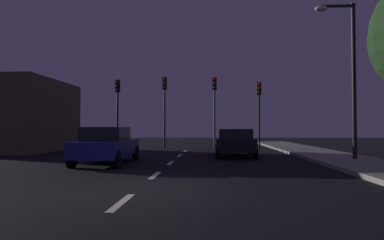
% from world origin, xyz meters
% --- Properties ---
extents(ground_plane, '(80.00, 80.00, 0.00)m').
position_xyz_m(ground_plane, '(0.00, 7.00, 0.00)').
color(ground_plane, black).
extents(sidewalk_curb_right, '(3.00, 40.00, 0.15)m').
position_xyz_m(sidewalk_curb_right, '(7.50, 7.00, 0.07)').
color(sidewalk_curb_right, gray).
rests_on(sidewalk_curb_right, ground_plane).
extents(lane_stripe_nearest, '(0.16, 1.60, 0.01)m').
position_xyz_m(lane_stripe_nearest, '(0.00, -1.20, 0.00)').
color(lane_stripe_nearest, silver).
rests_on(lane_stripe_nearest, ground_plane).
extents(lane_stripe_second, '(0.16, 1.60, 0.01)m').
position_xyz_m(lane_stripe_second, '(0.00, 2.60, 0.00)').
color(lane_stripe_second, silver).
rests_on(lane_stripe_second, ground_plane).
extents(lane_stripe_third, '(0.16, 1.60, 0.01)m').
position_xyz_m(lane_stripe_third, '(0.00, 6.40, 0.00)').
color(lane_stripe_third, silver).
rests_on(lane_stripe_third, ground_plane).
extents(lane_stripe_fourth, '(0.16, 1.60, 0.01)m').
position_xyz_m(lane_stripe_fourth, '(0.00, 10.20, 0.00)').
color(lane_stripe_fourth, silver).
rests_on(lane_stripe_fourth, ground_plane).
extents(lane_stripe_fifth, '(0.16, 1.60, 0.01)m').
position_xyz_m(lane_stripe_fifth, '(0.00, 14.00, 0.00)').
color(lane_stripe_fifth, silver).
rests_on(lane_stripe_fifth, ground_plane).
extents(traffic_signal_far_left, '(0.32, 0.38, 4.98)m').
position_xyz_m(traffic_signal_far_left, '(-5.13, 16.44, 3.49)').
color(traffic_signal_far_left, black).
rests_on(traffic_signal_far_left, ground_plane).
extents(traffic_signal_center_left, '(0.32, 0.38, 5.15)m').
position_xyz_m(traffic_signal_center_left, '(-1.70, 16.44, 3.59)').
color(traffic_signal_center_left, '#2D2D30').
rests_on(traffic_signal_center_left, ground_plane).
extents(traffic_signal_center_right, '(0.32, 0.38, 5.09)m').
position_xyz_m(traffic_signal_center_right, '(1.89, 16.44, 3.56)').
color(traffic_signal_center_right, '#4C4C51').
rests_on(traffic_signal_center_right, ground_plane).
extents(traffic_signal_far_right, '(0.32, 0.38, 4.72)m').
position_xyz_m(traffic_signal_far_right, '(5.03, 16.44, 3.32)').
color(traffic_signal_far_right, black).
rests_on(traffic_signal_far_right, ground_plane).
extents(car_stopped_ahead, '(2.10, 4.47, 1.42)m').
position_xyz_m(car_stopped_ahead, '(2.93, 9.99, 0.74)').
color(car_stopped_ahead, black).
rests_on(car_stopped_ahead, ground_plane).
extents(car_adjacent_lane, '(1.99, 4.61, 1.49)m').
position_xyz_m(car_adjacent_lane, '(-2.56, 5.98, 0.76)').
color(car_adjacent_lane, navy).
rests_on(car_adjacent_lane, ground_plane).
extents(street_lamp_right, '(1.71, 0.36, 6.82)m').
position_xyz_m(street_lamp_right, '(7.54, 7.14, 4.12)').
color(street_lamp_right, black).
rests_on(street_lamp_right, ground_plane).
extents(storefront_left, '(5.80, 6.98, 4.50)m').
position_xyz_m(storefront_left, '(-10.90, 13.24, 2.25)').
color(storefront_left, brown).
rests_on(storefront_left, ground_plane).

